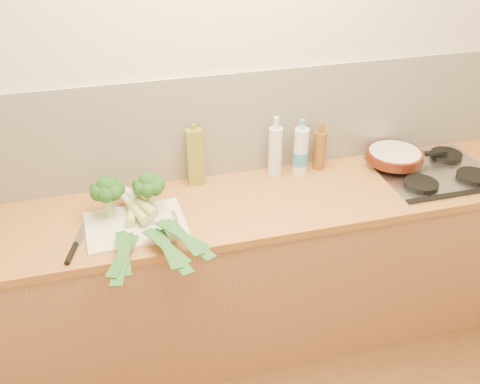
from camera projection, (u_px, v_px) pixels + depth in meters
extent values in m
plane|color=beige|center=(230.00, 100.00, 2.61)|extent=(3.50, 0.00, 3.50)
cube|color=silver|center=(231.00, 125.00, 2.67)|extent=(3.20, 0.02, 0.54)
cube|color=#A66E45|center=(246.00, 276.00, 2.82)|extent=(3.20, 0.60, 0.86)
cube|color=#B27C34|center=(247.00, 204.00, 2.59)|extent=(3.20, 0.62, 0.04)
cube|color=silver|center=(433.00, 173.00, 2.80)|extent=(0.58, 0.50, 0.01)
cube|color=black|center=(460.00, 194.00, 2.61)|extent=(0.58, 0.04, 0.01)
cylinder|color=black|center=(421.00, 184.00, 2.66)|extent=(0.17, 0.17, 0.03)
cylinder|color=black|center=(473.00, 177.00, 2.73)|extent=(0.17, 0.17, 0.03)
cylinder|color=black|center=(397.00, 162.00, 2.86)|extent=(0.17, 0.17, 0.03)
cylinder|color=black|center=(446.00, 155.00, 2.92)|extent=(0.17, 0.17, 0.03)
cube|color=silver|center=(136.00, 225.00, 2.39)|extent=(0.45, 0.34, 0.01)
cylinder|color=#9AB067|center=(110.00, 207.00, 2.42)|extent=(0.05, 0.05, 0.09)
sphere|color=#14340E|center=(107.00, 187.00, 2.36)|extent=(0.10, 0.10, 0.10)
sphere|color=#14340E|center=(117.00, 189.00, 2.38)|extent=(0.07, 0.07, 0.07)
sphere|color=#14340E|center=(113.00, 185.00, 2.41)|extent=(0.07, 0.07, 0.07)
sphere|color=#14340E|center=(104.00, 185.00, 2.40)|extent=(0.07, 0.07, 0.07)
sphere|color=#14340E|center=(98.00, 189.00, 2.38)|extent=(0.07, 0.07, 0.07)
sphere|color=#14340E|center=(98.00, 193.00, 2.35)|extent=(0.07, 0.07, 0.07)
sphere|color=#14340E|center=(105.00, 195.00, 2.33)|extent=(0.07, 0.07, 0.07)
sphere|color=#14340E|center=(114.00, 193.00, 2.35)|extent=(0.07, 0.07, 0.07)
cylinder|color=#9AB067|center=(150.00, 201.00, 2.47)|extent=(0.04, 0.04, 0.08)
sphere|color=#14340E|center=(148.00, 183.00, 2.42)|extent=(0.09, 0.09, 0.09)
sphere|color=#14340E|center=(158.00, 184.00, 2.44)|extent=(0.07, 0.07, 0.07)
sphere|color=#14340E|center=(153.00, 181.00, 2.46)|extent=(0.07, 0.07, 0.07)
sphere|color=#14340E|center=(145.00, 182.00, 2.46)|extent=(0.07, 0.07, 0.07)
sphere|color=#14340E|center=(140.00, 185.00, 2.44)|extent=(0.07, 0.07, 0.07)
sphere|color=#14340E|center=(140.00, 189.00, 2.41)|extent=(0.07, 0.07, 0.07)
sphere|color=#14340E|center=(147.00, 191.00, 2.40)|extent=(0.07, 0.07, 0.07)
sphere|color=#14340E|center=(155.00, 189.00, 2.41)|extent=(0.07, 0.07, 0.07)
cylinder|color=white|center=(135.00, 200.00, 2.52)|extent=(0.06, 0.12, 0.04)
cylinder|color=#A1BA5D|center=(132.00, 215.00, 2.41)|extent=(0.07, 0.15, 0.04)
cube|color=#1A4819|center=(123.00, 255.00, 2.16)|extent=(0.16, 0.29, 0.02)
cube|color=#1A4819|center=(122.00, 258.00, 2.14)|extent=(0.12, 0.34, 0.01)
cube|color=#1A4819|center=(123.00, 253.00, 2.17)|extent=(0.05, 0.28, 0.02)
cylinder|color=white|center=(126.00, 198.00, 2.50)|extent=(0.08, 0.14, 0.04)
cylinder|color=#A1BA5D|center=(138.00, 212.00, 2.40)|extent=(0.09, 0.17, 0.04)
cube|color=#1A4819|center=(168.00, 249.00, 2.17)|extent=(0.08, 0.30, 0.02)
cube|color=#1A4819|center=(170.00, 251.00, 2.16)|extent=(0.15, 0.34, 0.01)
cube|color=#1A4819|center=(167.00, 247.00, 2.18)|extent=(0.17, 0.27, 0.02)
cylinder|color=white|center=(132.00, 196.00, 2.48)|extent=(0.09, 0.12, 0.04)
cylinder|color=#A1BA5D|center=(146.00, 207.00, 2.40)|extent=(0.10, 0.15, 0.04)
cube|color=#1A4819|center=(184.00, 237.00, 2.21)|extent=(0.12, 0.30, 0.02)
cube|color=#1A4819|center=(187.00, 239.00, 2.19)|extent=(0.19, 0.33, 0.01)
cube|color=#1A4819|center=(183.00, 235.00, 2.21)|extent=(0.20, 0.25, 0.02)
cube|color=silver|center=(83.00, 232.00, 2.36)|extent=(0.09, 0.20, 0.00)
cylinder|color=black|center=(72.00, 253.00, 2.21)|extent=(0.06, 0.13, 0.02)
cylinder|color=#49180C|center=(394.00, 156.00, 2.84)|extent=(0.30, 0.30, 0.05)
cylinder|color=beige|center=(395.00, 152.00, 2.82)|extent=(0.27, 0.27, 0.00)
cube|color=black|center=(433.00, 153.00, 2.86)|extent=(0.15, 0.04, 0.02)
cube|color=olive|center=(195.00, 157.00, 2.64)|extent=(0.08, 0.05, 0.30)
cylinder|color=olive|center=(193.00, 127.00, 2.55)|extent=(0.02, 0.02, 0.03)
cylinder|color=silver|center=(275.00, 152.00, 2.72)|extent=(0.07, 0.07, 0.27)
cylinder|color=silver|center=(276.00, 123.00, 2.63)|extent=(0.03, 0.03, 0.06)
cylinder|color=brown|center=(320.00, 150.00, 2.80)|extent=(0.06, 0.06, 0.21)
cylinder|color=brown|center=(321.00, 128.00, 2.73)|extent=(0.03, 0.03, 0.05)
cylinder|color=silver|center=(301.00, 151.00, 2.74)|extent=(0.08, 0.08, 0.25)
cylinder|color=silver|center=(302.00, 126.00, 2.67)|extent=(0.03, 0.03, 0.03)
cylinder|color=teal|center=(300.00, 158.00, 2.76)|extent=(0.08, 0.08, 0.08)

